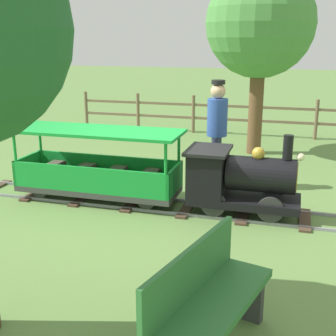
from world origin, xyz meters
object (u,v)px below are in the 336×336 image
at_px(conductor_person, 217,125).
at_px(oak_tree_near, 260,24).
at_px(locomotive, 238,179).
at_px(passenger_car, 98,171).
at_px(park_bench, 208,304).

height_order(conductor_person, oak_tree_near, oak_tree_near).
relative_size(locomotive, passenger_car, 0.61).
distance_m(park_bench, oak_tree_near, 6.49).
relative_size(passenger_car, conductor_person, 1.45).
height_order(park_bench, oak_tree_near, oak_tree_near).
bearing_deg(locomotive, park_bench, 3.47).
relative_size(conductor_person, park_bench, 1.19).
distance_m(locomotive, passenger_car, 1.93).
bearing_deg(conductor_person, passenger_car, -54.51).
bearing_deg(passenger_car, oak_tree_near, 151.72).
distance_m(passenger_car, oak_tree_near, 4.33).
bearing_deg(passenger_car, park_bench, 37.08).
bearing_deg(park_bench, conductor_person, -170.61).
bearing_deg(park_bench, locomotive, -176.53).
relative_size(locomotive, park_bench, 1.06).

